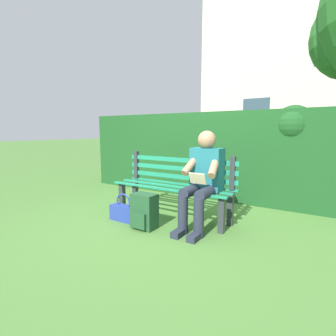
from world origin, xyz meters
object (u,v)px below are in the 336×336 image
(park_bench, at_px, (175,185))
(handbag, at_px, (124,212))
(backpack, at_px, (144,212))
(person_seated, at_px, (203,177))

(park_bench, distance_m, handbag, 0.77)
(park_bench, xyz_separation_m, handbag, (0.48, 0.51, -0.33))
(park_bench, height_order, backpack, park_bench)
(handbag, bearing_deg, backpack, 170.21)
(person_seated, distance_m, backpack, 0.82)
(backpack, xyz_separation_m, handbag, (0.40, -0.07, -0.09))
(backpack, distance_m, handbag, 0.41)
(person_seated, bearing_deg, backpack, 35.38)
(person_seated, relative_size, backpack, 2.76)
(person_seated, bearing_deg, park_bench, -19.43)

